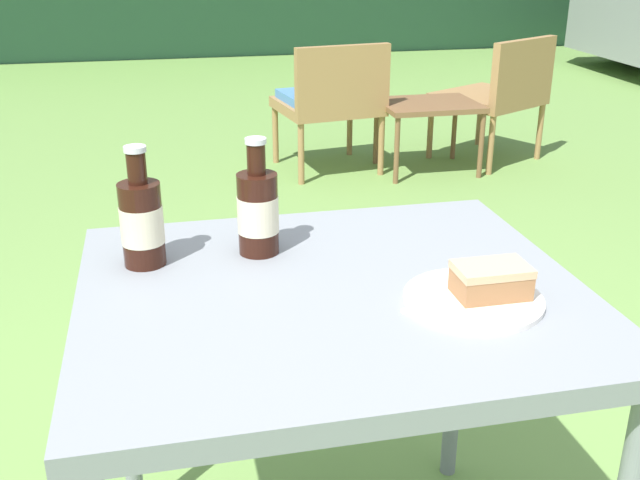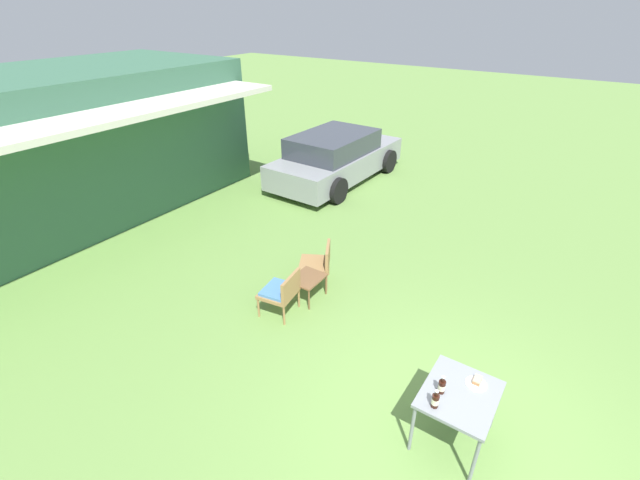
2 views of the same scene
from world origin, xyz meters
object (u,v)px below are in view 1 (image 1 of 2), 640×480
object	(u,v)px
wicker_chair_plain	(499,91)
patio_table	(332,324)
wicker_chair_cushioned	(331,98)
cola_bottle_near	(258,211)
garden_side_table	(429,110)
cola_bottle_far	(142,221)
cake_on_plate	(482,290)

from	to	relation	value
wicker_chair_plain	patio_table	distance (m)	3.54
wicker_chair_cushioned	patio_table	bearing A→B (deg)	68.09
wicker_chair_cushioned	patio_table	xyz separation A→B (m)	(-0.72, -3.07, 0.24)
wicker_chair_cushioned	wicker_chair_plain	size ratio (longest dim) A/B	1.00
wicker_chair_cushioned	wicker_chair_plain	xyz separation A→B (m)	(1.05, -0.01, 0.00)
cola_bottle_near	garden_side_table	bearing A→B (deg)	63.41
wicker_chair_plain	cola_bottle_near	xyz separation A→B (m)	(-1.87, -2.87, 0.40)
wicker_chair_cushioned	cola_bottle_far	xyz separation A→B (m)	(-1.04, -2.90, 0.40)
wicker_chair_plain	cake_on_plate	bearing A→B (deg)	35.40
garden_side_table	cake_on_plate	world-z (taller)	cake_on_plate
garden_side_table	patio_table	bearing A→B (deg)	-113.48
patio_table	cola_bottle_near	bearing A→B (deg)	119.41
wicker_chair_cushioned	cola_bottle_near	distance (m)	3.03
wicker_chair_cushioned	cake_on_plate	distance (m)	3.23
wicker_chair_cushioned	wicker_chair_plain	bearing A→B (deg)	170.55
wicker_chair_plain	garden_side_table	bearing A→B (deg)	-17.29
patio_table	cake_on_plate	xyz separation A→B (m)	(0.23, -0.11, 0.09)
cola_bottle_far	patio_table	bearing A→B (deg)	-28.47
patio_table	garden_side_table	bearing A→B (deg)	66.52
wicker_chair_plain	cola_bottle_near	distance (m)	3.45
wicker_chair_plain	cola_bottle_near	size ratio (longest dim) A/B	3.34
wicker_chair_cushioned	cake_on_plate	bearing A→B (deg)	72.60
garden_side_table	cake_on_plate	xyz separation A→B (m)	(-1.05, -3.07, 0.40)
patio_table	cola_bottle_near	xyz separation A→B (m)	(-0.10, 0.18, 0.16)
garden_side_table	patio_table	xyz separation A→B (m)	(-1.29, -2.96, 0.31)
patio_table	cola_bottle_far	distance (m)	0.40
patio_table	cake_on_plate	distance (m)	0.27
garden_side_table	cola_bottle_far	xyz separation A→B (m)	(-1.61, -2.78, 0.47)
wicker_chair_plain	cola_bottle_far	distance (m)	3.58
cola_bottle_near	cola_bottle_far	size ratio (longest dim) A/B	1.00
patio_table	cola_bottle_far	world-z (taller)	cola_bottle_far
patio_table	cola_bottle_near	world-z (taller)	cola_bottle_near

